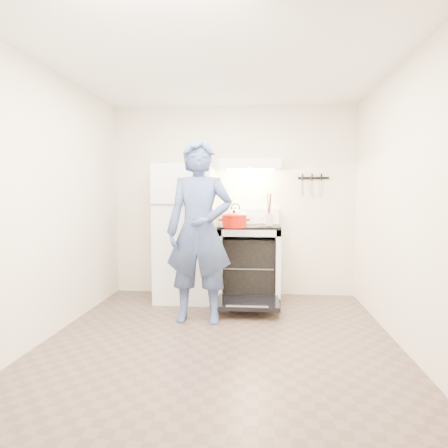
{
  "coord_description": "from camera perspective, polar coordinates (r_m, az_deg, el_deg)",
  "views": [
    {
      "loc": [
        0.36,
        -3.52,
        1.34
      ],
      "look_at": [
        -0.05,
        1.0,
        1.0
      ],
      "focal_mm": 32.0,
      "sensor_mm": 36.0,
      "label": 1
    }
  ],
  "objects": [
    {
      "name": "backsplash",
      "position": [
        5.29,
        3.76,
        1.13
      ],
      "size": [
        0.76,
        0.07,
        0.2
      ],
      "primitive_type": "cube",
      "color": "white",
      "rests_on": "cooktop"
    },
    {
      "name": "stove_body",
      "position": [
        5.08,
        3.65,
        -5.71
      ],
      "size": [
        0.76,
        0.65,
        0.92
      ],
      "primitive_type": "cube",
      "color": "white",
      "rests_on": "floor"
    },
    {
      "name": "dutch_oven",
      "position": [
        4.46,
        1.46,
        0.34
      ],
      "size": [
        0.35,
        0.28,
        0.23
      ],
      "primitive_type": null,
      "color": "#BD0F03",
      "rests_on": "person"
    },
    {
      "name": "refrigerator",
      "position": [
        5.08,
        -5.51,
        -1.27
      ],
      "size": [
        0.7,
        0.7,
        1.7
      ],
      "primitive_type": "cube",
      "color": "white",
      "rests_on": "floor"
    },
    {
      "name": "pizza_stone",
      "position": [
        5.02,
        2.89,
        -5.89
      ],
      "size": [
        0.33,
        0.33,
        0.02
      ],
      "primitive_type": "cylinder",
      "color": "brown",
      "rests_on": "oven_rack"
    },
    {
      "name": "range_hood",
      "position": [
        5.09,
        3.74,
        8.44
      ],
      "size": [
        0.76,
        0.5,
        0.12
      ],
      "primitive_type": "cube",
      "color": "white",
      "rests_on": "back_wall"
    },
    {
      "name": "oven_rack",
      "position": [
        5.08,
        3.65,
        -5.93
      ],
      "size": [
        0.6,
        0.52,
        0.01
      ],
      "primitive_type": "cube",
      "color": "slate",
      "rests_on": "stove_body"
    },
    {
      "name": "back_wall",
      "position": [
        5.33,
        1.3,
        3.31
      ],
      "size": [
        3.2,
        0.02,
        2.5
      ],
      "primitive_type": "cube",
      "color": "beige",
      "rests_on": "ground"
    },
    {
      "name": "oven_door",
      "position": [
        4.57,
        3.43,
        -11.15
      ],
      "size": [
        0.7,
        0.54,
        0.04
      ],
      "primitive_type": "cube",
      "color": "black",
      "rests_on": "floor"
    },
    {
      "name": "floor",
      "position": [
        3.78,
        -0.62,
        -16.45
      ],
      "size": [
        3.6,
        3.6,
        0.0
      ],
      "primitive_type": "plane",
      "color": "brown",
      "rests_on": "ground"
    },
    {
      "name": "utensil_jar",
      "position": [
        4.75,
        6.47,
        0.69
      ],
      "size": [
        0.11,
        0.11,
        0.13
      ],
      "primitive_type": "cylinder",
      "rotation": [
        0.0,
        0.0,
        0.33
      ],
      "color": "silver",
      "rests_on": "cooktop"
    },
    {
      "name": "tea_kettle",
      "position": [
        5.17,
        1.66,
        1.46
      ],
      "size": [
        0.22,
        0.18,
        0.27
      ],
      "primitive_type": null,
      "color": "silver",
      "rests_on": "cooktop"
    },
    {
      "name": "cooktop",
      "position": [
        5.02,
        3.67,
        -0.36
      ],
      "size": [
        0.76,
        0.65,
        0.03
      ],
      "primitive_type": "cube",
      "color": "black",
      "rests_on": "stove_body"
    },
    {
      "name": "knife_strip",
      "position": [
        5.36,
        12.65,
        6.42
      ],
      "size": [
        0.4,
        0.02,
        0.03
      ],
      "primitive_type": "cube",
      "color": "black",
      "rests_on": "back_wall"
    },
    {
      "name": "person",
      "position": [
        4.17,
        -3.54,
        -1.1
      ],
      "size": [
        0.7,
        0.46,
        1.9
      ],
      "primitive_type": "imported",
      "rotation": [
        0.0,
        0.0,
        -0.01
      ],
      "color": "navy",
      "rests_on": "floor"
    }
  ]
}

